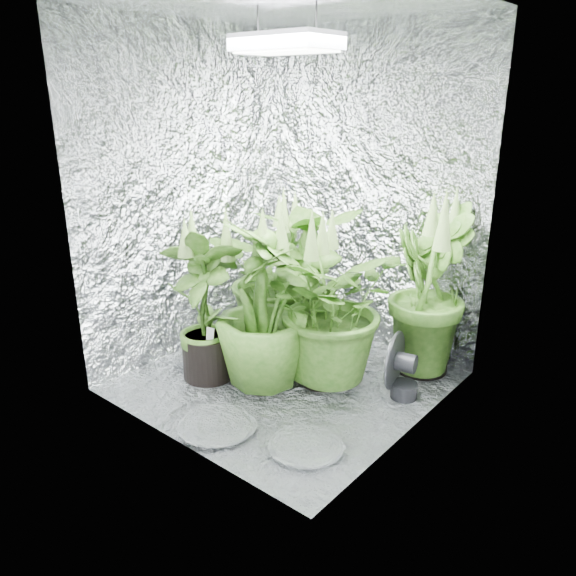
# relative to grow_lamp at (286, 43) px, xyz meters

# --- Properties ---
(ground) EXTENTS (1.60, 1.60, 0.00)m
(ground) POSITION_rel_grow_lamp_xyz_m (0.00, 0.00, -1.83)
(ground) COLOR silver
(ground) RESTS_ON ground
(walls) EXTENTS (1.62, 1.62, 2.00)m
(walls) POSITION_rel_grow_lamp_xyz_m (0.00, 0.00, -0.83)
(walls) COLOR silver
(walls) RESTS_ON ground
(ceiling) EXTENTS (1.60, 1.60, 0.01)m
(ceiling) POSITION_rel_grow_lamp_xyz_m (0.00, 0.00, 0.17)
(ceiling) COLOR silver
(ceiling) RESTS_ON walls
(grow_lamp) EXTENTS (0.50, 0.30, 0.22)m
(grow_lamp) POSITION_rel_grow_lamp_xyz_m (0.00, 0.00, 0.00)
(grow_lamp) COLOR gray
(grow_lamp) RESTS_ON ceiling
(plant_a) EXTENTS (1.10, 1.10, 1.03)m
(plant_a) POSITION_rel_grow_lamp_xyz_m (-0.35, 0.36, -1.34)
(plant_a) COLOR black
(plant_a) RESTS_ON ground
(plant_b) EXTENTS (0.57, 0.57, 0.90)m
(plant_b) POSITION_rel_grow_lamp_xyz_m (-0.05, 0.22, -1.41)
(plant_b) COLOR black
(plant_b) RESTS_ON ground
(plant_c) EXTENTS (0.74, 0.74, 1.11)m
(plant_c) POSITION_rel_grow_lamp_xyz_m (0.54, 0.64, -1.32)
(plant_c) COLOR black
(plant_c) RESTS_ON ground
(plant_d) EXTENTS (0.72, 0.72, 1.04)m
(plant_d) POSITION_rel_grow_lamp_xyz_m (-0.07, -0.12, -1.35)
(plant_d) COLOR black
(plant_d) RESTS_ON ground
(plant_e) EXTENTS (1.00, 1.00, 1.02)m
(plant_e) POSITION_rel_grow_lamp_xyz_m (0.16, 0.13, -1.34)
(plant_e) COLOR black
(plant_e) RESTS_ON ground
(plant_f) EXTENTS (0.66, 0.66, 1.00)m
(plant_f) POSITION_rel_grow_lamp_xyz_m (-0.39, -0.25, -1.38)
(plant_f) COLOR black
(plant_f) RESTS_ON ground
(circulation_fan) EXTENTS (0.18, 0.33, 0.38)m
(circulation_fan) POSITION_rel_grow_lamp_xyz_m (0.59, 0.27, -1.67)
(circulation_fan) COLOR black
(circulation_fan) RESTS_ON ground
(plant_label) EXTENTS (0.05, 0.03, 0.08)m
(plant_label) POSITION_rel_grow_lamp_xyz_m (-0.33, -0.28, -1.53)
(plant_label) COLOR white
(plant_label) RESTS_ON plant_f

